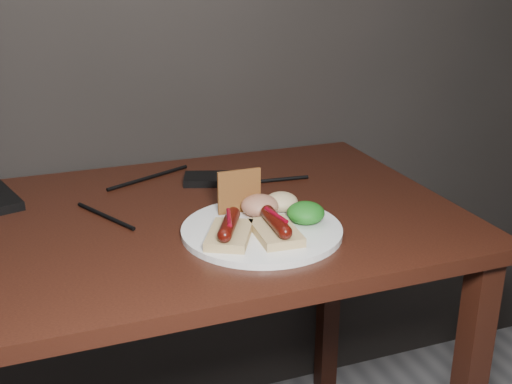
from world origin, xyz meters
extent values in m
cube|color=#39190E|center=(0.00, 1.38, 0.73)|extent=(1.40, 0.70, 0.03)
cube|color=#39190E|center=(0.65, 1.68, 0.36)|extent=(0.05, 0.05, 0.72)
cube|color=black|center=(0.27, 1.54, 0.76)|extent=(0.14, 0.11, 0.02)
cylinder|color=black|center=(0.02, 1.42, 0.75)|extent=(0.09, 0.16, 0.01)
cylinder|color=black|center=(0.14, 1.61, 0.75)|extent=(0.20, 0.10, 0.01)
cylinder|color=black|center=(0.41, 1.50, 0.75)|extent=(0.14, 0.02, 0.01)
cylinder|color=white|center=(0.28, 1.25, 0.76)|extent=(0.38, 0.38, 0.01)
cube|color=#E3CF85|center=(0.21, 1.22, 0.77)|extent=(0.12, 0.13, 0.02)
cylinder|color=#4E0E05|center=(0.21, 1.22, 0.79)|extent=(0.07, 0.10, 0.02)
sphere|color=#4E0E05|center=(0.19, 1.18, 0.79)|extent=(0.03, 0.02, 0.02)
sphere|color=#4E0E05|center=(0.23, 1.26, 0.79)|extent=(0.03, 0.02, 0.02)
cylinder|color=#670412|center=(0.21, 1.22, 0.80)|extent=(0.03, 0.07, 0.01)
cube|color=#E3CF85|center=(0.29, 1.20, 0.77)|extent=(0.08, 0.12, 0.02)
cylinder|color=#4E0E05|center=(0.29, 1.20, 0.79)|extent=(0.03, 0.10, 0.02)
sphere|color=#4E0E05|center=(0.28, 1.15, 0.79)|extent=(0.03, 0.02, 0.02)
sphere|color=#4E0E05|center=(0.29, 1.25, 0.79)|extent=(0.03, 0.02, 0.02)
cylinder|color=#670412|center=(0.29, 1.20, 0.80)|extent=(0.02, 0.07, 0.01)
cube|color=#935C28|center=(0.26, 1.33, 0.80)|extent=(0.08, 0.01, 0.08)
ellipsoid|color=#145410|center=(0.36, 1.24, 0.78)|extent=(0.07, 0.07, 0.04)
ellipsoid|color=maroon|center=(0.30, 1.30, 0.78)|extent=(0.07, 0.07, 0.04)
ellipsoid|color=beige|center=(0.34, 1.31, 0.78)|extent=(0.06, 0.06, 0.04)
camera|label=1|loc=(-0.10, 0.25, 1.23)|focal=45.00mm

